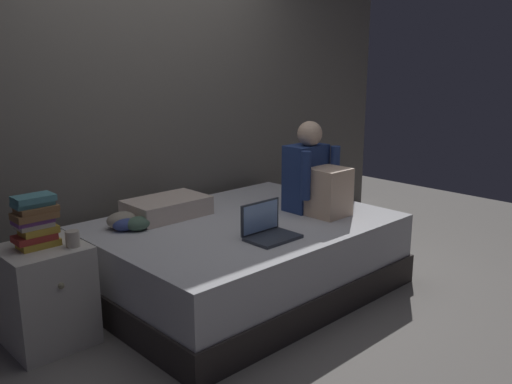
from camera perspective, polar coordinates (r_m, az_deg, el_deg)
name	(u,v)px	position (r m, az deg, el deg)	size (l,w,h in m)	color
ground_plane	(252,312)	(3.57, -0.44, -12.57)	(8.00, 8.00, 0.00)	gray
wall_back	(141,92)	(4.16, -12.06, 10.25)	(5.60, 0.10, 2.70)	slate
bed	(243,256)	(3.80, -1.36, -6.77)	(2.00, 1.50, 0.51)	#332D2B
nightstand	(46,295)	(3.33, -21.30, -10.12)	(0.44, 0.46, 0.58)	beige
person_sitting	(315,178)	(3.89, 6.26, 1.47)	(0.39, 0.44, 0.66)	navy
laptop	(268,229)	(3.35, 1.25, -3.95)	(0.32, 0.23, 0.22)	#333842
pillow	(167,207)	(3.85, -9.39, -1.61)	(0.56, 0.36, 0.13)	beige
book_stack	(35,221)	(3.20, -22.29, -2.86)	(0.24, 0.16, 0.29)	gold
mug	(73,239)	(3.16, -18.81, -4.70)	(0.08, 0.08, 0.09)	#BCB2A3
clothes_pile	(127,222)	(3.62, -13.51, -3.10)	(0.24, 0.26, 0.11)	#3D4C8E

